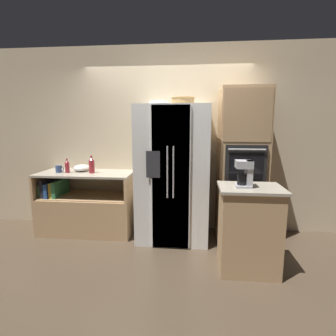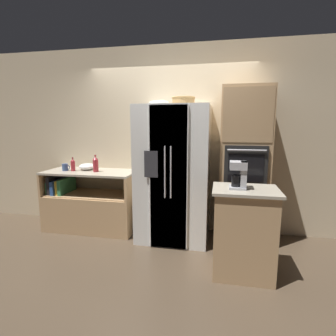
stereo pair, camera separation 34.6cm
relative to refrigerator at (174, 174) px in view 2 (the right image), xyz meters
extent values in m
plane|color=#4C3D2D|center=(-0.13, -0.01, -0.95)|extent=(20.00, 20.00, 0.00)
cube|color=beige|center=(-0.13, 0.43, 0.45)|extent=(12.00, 0.06, 2.80)
cube|color=tan|center=(-1.32, 0.08, -0.67)|extent=(1.40, 0.64, 0.56)
cube|color=tan|center=(-1.32, 0.08, -0.38)|extent=(1.35, 0.59, 0.02)
cube|color=tan|center=(-2.01, 0.08, -0.22)|extent=(0.04, 0.64, 0.34)
cube|color=tan|center=(-0.64, 0.08, -0.22)|extent=(0.04, 0.64, 0.34)
cube|color=#ADA38E|center=(-1.32, 0.08, -0.04)|extent=(1.40, 0.64, 0.03)
cube|color=#337A4C|center=(-1.95, 0.04, -0.29)|extent=(0.03, 0.39, 0.18)
cube|color=black|center=(-1.90, 0.04, -0.24)|extent=(0.05, 0.45, 0.27)
cube|color=#284C8E|center=(-1.84, 0.04, -0.27)|extent=(0.05, 0.47, 0.21)
cube|color=gold|center=(-1.78, 0.04, -0.27)|extent=(0.04, 0.42, 0.22)
cube|color=#337A4C|center=(-1.72, 0.04, -0.26)|extent=(0.05, 0.45, 0.23)
cube|color=silver|center=(0.00, 0.01, 0.00)|extent=(0.99, 0.77, 1.89)
cube|color=silver|center=(-0.01, -0.38, 0.00)|extent=(0.49, 0.02, 1.86)
cube|color=silver|center=(0.01, -0.38, 0.00)|extent=(0.49, 0.02, 1.86)
cylinder|color=#B2B2B7|center=(-0.04, -0.41, 0.09)|extent=(0.02, 0.02, 0.66)
cylinder|color=#B2B2B7|center=(0.04, -0.41, 0.09)|extent=(0.02, 0.02, 0.66)
cube|color=#2D2D33|center=(-0.22, -0.40, 0.19)|extent=(0.18, 0.01, 0.34)
cube|color=tan|center=(0.95, 0.09, 0.11)|extent=(0.64, 0.62, 2.12)
cube|color=black|center=(0.95, -0.24, 0.19)|extent=(0.52, 0.04, 0.49)
cube|color=black|center=(0.95, -0.26, 0.16)|extent=(0.43, 0.01, 0.35)
cylinder|color=#B2B2B7|center=(0.95, -0.28, 0.38)|extent=(0.46, 0.02, 0.02)
cube|color=#A68259|center=(0.95, -0.23, 0.80)|extent=(0.60, 0.01, 0.67)
cube|color=tan|center=(0.92, -0.78, -0.48)|extent=(0.63, 0.50, 0.94)
cube|color=#ADA38E|center=(0.92, -0.78, 0.01)|extent=(0.69, 0.54, 0.03)
cylinder|color=tan|center=(0.13, 0.00, 0.99)|extent=(0.30, 0.30, 0.09)
torus|color=tan|center=(0.13, 0.00, 1.04)|extent=(0.32, 0.32, 0.02)
ellipsoid|color=white|center=(-0.20, -0.03, 0.98)|extent=(0.27, 0.27, 0.07)
cylinder|color=maroon|center=(-1.21, 0.04, 0.07)|extent=(0.08, 0.08, 0.19)
cone|color=maroon|center=(-1.21, 0.04, 0.19)|extent=(0.08, 0.08, 0.04)
cylinder|color=maroon|center=(-1.21, 0.04, 0.22)|extent=(0.03, 0.03, 0.03)
cylinder|color=maroon|center=(-1.59, 0.03, 0.05)|extent=(0.06, 0.06, 0.15)
cone|color=maroon|center=(-1.59, 0.03, 0.15)|extent=(0.06, 0.06, 0.04)
cylinder|color=maroon|center=(-1.59, 0.03, 0.18)|extent=(0.02, 0.02, 0.02)
cylinder|color=#384C7A|center=(-1.72, 0.03, 0.03)|extent=(0.09, 0.09, 0.11)
torus|color=#384C7A|center=(-1.67, 0.03, 0.03)|extent=(0.07, 0.01, 0.07)
ellipsoid|color=white|center=(-1.43, 0.17, 0.03)|extent=(0.25, 0.25, 0.10)
cube|color=#B2B2B7|center=(0.83, -0.80, 0.03)|extent=(0.17, 0.18, 0.02)
cylinder|color=black|center=(0.82, -0.80, 0.11)|extent=(0.10, 0.10, 0.12)
cube|color=#B2B2B7|center=(0.88, -0.80, 0.17)|extent=(0.06, 0.15, 0.29)
cube|color=#B2B2B7|center=(0.83, -0.80, 0.27)|extent=(0.17, 0.18, 0.08)
camera|label=1|loc=(0.30, -3.63, 0.70)|focal=28.00mm
camera|label=2|loc=(0.64, -3.58, 0.70)|focal=28.00mm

